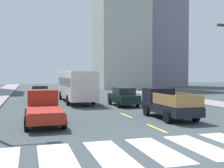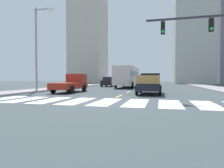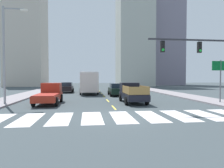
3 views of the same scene
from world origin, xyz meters
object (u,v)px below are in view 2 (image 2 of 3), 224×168
pickup_stakebed (150,84)px  sedan_near_left (109,82)px  pickup_dark (72,83)px  city_bus (127,75)px  sedan_near_right (149,83)px  streetlight_left (37,46)px

pickup_stakebed → sedan_near_left: bearing=120.3°
pickup_dark → sedan_near_left: 14.09m
pickup_dark → city_bus: size_ratio=0.48×
pickup_dark → sedan_near_left: pickup_dark is taller
pickup_stakebed → pickup_dark: size_ratio=1.00×
pickup_dark → sedan_near_right: size_ratio=1.18×
sedan_near_left → streetlight_left: size_ratio=0.49×
pickup_dark → sedan_near_right: bearing=41.4°
sedan_near_right → sedan_near_left: same height
sedan_near_right → sedan_near_left: 9.96m
city_bus → streetlight_left: size_ratio=1.20×
streetlight_left → sedan_near_left: bearing=74.7°
pickup_stakebed → sedan_near_right: (-0.54, 7.45, -0.08)m
pickup_stakebed → sedan_near_left: 16.22m
sedan_near_right → sedan_near_left: size_ratio=1.00×
city_bus → streetlight_left: bearing=-119.1°
city_bus → pickup_stakebed: bearing=-69.3°
pickup_stakebed → streetlight_left: streetlight_left is taller
sedan_near_left → pickup_stakebed: bearing=-61.7°
pickup_dark → city_bus: bearing=69.6°
pickup_dark → sedan_near_left: size_ratio=1.18×
city_bus → sedan_near_right: (3.70, -4.86, -1.09)m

